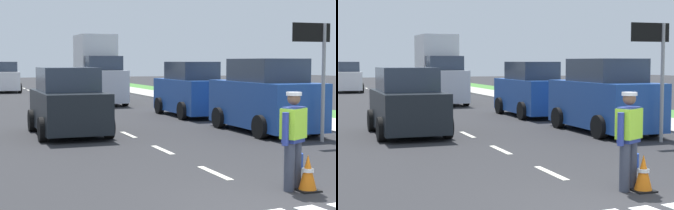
{
  "view_description": "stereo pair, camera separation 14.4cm",
  "coord_description": "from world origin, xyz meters",
  "views": [
    {
      "loc": [
        -4.56,
        -6.98,
        2.19
      ],
      "look_at": [
        0.19,
        5.84,
        1.1
      ],
      "focal_mm": 59.07,
      "sensor_mm": 36.0,
      "label": 1
    },
    {
      "loc": [
        -4.42,
        -7.03,
        2.19
      ],
      "look_at": [
        0.19,
        5.84,
        1.1
      ],
      "focal_mm": 59.07,
      "sensor_mm": 36.0,
      "label": 2
    }
  ],
  "objects": [
    {
      "name": "ground_plane",
      "position": [
        0.0,
        21.0,
        0.0
      ],
      "size": [
        96.0,
        96.0,
        0.0
      ],
      "primitive_type": "plane",
      "color": "#28282B"
    },
    {
      "name": "sidewalk_right",
      "position": [
        7.2,
        10.0,
        0.0
      ],
      "size": [
        2.4,
        72.0,
        0.14
      ],
      "primitive_type": "cube",
      "color": "#B2ADA3",
      "rests_on": "ground"
    },
    {
      "name": "lane_center_line",
      "position": [
        0.0,
        25.2,
        0.0
      ],
      "size": [
        0.14,
        46.4,
        0.01
      ],
      "color": "silver",
      "rests_on": "ground"
    },
    {
      "name": "road_worker",
      "position": [
        0.66,
        0.98,
        0.93
      ],
      "size": [
        0.64,
        0.6,
        1.67
      ],
      "color": "#383D4C",
      "rests_on": "ground"
    },
    {
      "name": "lane_direction_sign",
      "position": [
        4.3,
        5.53,
        2.41
      ],
      "size": [
        1.16,
        0.11,
        3.2
      ],
      "color": "gray",
      "rests_on": "ground"
    },
    {
      "name": "traffic_cone_near",
      "position": [
        0.84,
        0.8,
        0.31
      ],
      "size": [
        0.36,
        0.36,
        0.62
      ],
      "color": "black",
      "rests_on": "ground"
    },
    {
      "name": "delivery_truck",
      "position": [
        1.89,
        20.71,
        1.61
      ],
      "size": [
        2.16,
        4.6,
        3.54
      ],
      "color": "silver",
      "rests_on": "ground"
    },
    {
      "name": "car_oncoming_third",
      "position": [
        -1.74,
        33.6,
        0.99
      ],
      "size": [
        1.87,
        3.94,
        2.14
      ],
      "color": "silver",
      "rests_on": "ground"
    },
    {
      "name": "car_oncoming_lead",
      "position": [
        -1.66,
        9.38,
        0.93
      ],
      "size": [
        2.06,
        3.88,
        2.0
      ],
      "color": "black",
      "rests_on": "ground"
    },
    {
      "name": "car_parked_curbside",
      "position": [
        4.15,
        7.92,
        1.05
      ],
      "size": [
        2.03,
        4.36,
        2.26
      ],
      "color": "#1E4799",
      "rests_on": "ground"
    },
    {
      "name": "car_parked_far",
      "position": [
        3.92,
        13.33,
        1.01
      ],
      "size": [
        1.92,
        4.18,
        2.16
      ],
      "color": "#1E4799",
      "rests_on": "ground"
    }
  ]
}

